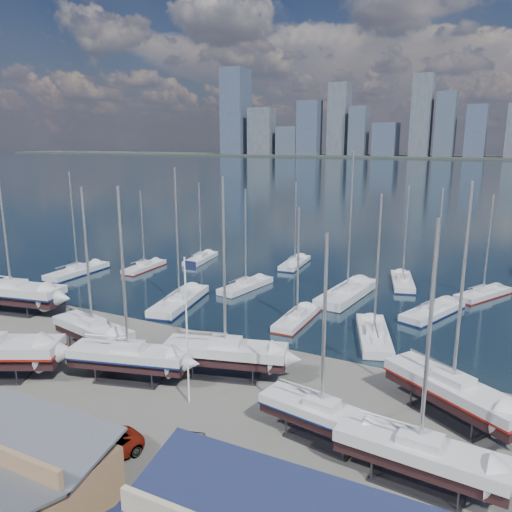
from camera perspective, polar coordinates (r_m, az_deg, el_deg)
The scene contains 27 objects.
ground at distance 42.14m, azimuth -9.89°, elevation -13.81°, with size 1400.00×1400.00×0.00m, color #605E59.
water at distance 341.15m, azimuth 23.26°, elevation 8.77°, with size 1400.00×600.00×0.40m, color #1B2D3E.
far_shore at distance 600.54m, azimuth 25.09°, elevation 10.11°, with size 1400.00×80.00×2.20m, color #2D332D.
skyline at distance 594.74m, azimuth 24.65°, elevation 13.81°, with size 639.14×43.80×107.69m.
sailboat_cradle_0 at distance 62.62m, azimuth -26.14°, elevation -3.75°, with size 12.78×5.73×19.67m.
sailboat_cradle_2 at distance 48.42m, azimuth -18.17°, elevation -8.04°, with size 9.52×4.41×15.07m.
sailboat_cradle_3 at distance 41.96m, azimuth -14.38°, elevation -11.07°, with size 10.03×5.15×15.64m.
sailboat_cradle_4 at distance 41.43m, azimuth -3.51°, elevation -10.92°, with size 10.38×5.34×16.29m.
sailboat_cradle_5 at distance 33.51m, azimuth 7.49°, elevation -17.46°, with size 8.62×3.71×13.68m.
sailboat_cradle_6 at distance 38.06m, azimuth 21.51°, elevation -14.13°, with size 10.15×7.90×16.47m.
sailboat_cradle_7 at distance 31.00m, azimuth 18.16°, elevation -20.62°, with size 9.45×3.35×15.19m.
sailboat_moored_0 at distance 76.68m, azimuth -19.72°, elevation -1.79°, with size 3.04×10.35×15.41m.
sailboat_moored_1 at distance 76.79m, azimuth -12.63°, elevation -1.31°, with size 2.68×8.39×12.41m.
sailboat_moored_2 at distance 80.59m, azimuth -6.32°, elevation -0.38°, with size 3.76×8.96×13.12m.
sailboat_moored_3 at distance 59.56m, azimuth -8.73°, elevation -5.32°, with size 5.32×11.65×16.82m.
sailboat_moored_4 at distance 65.20m, azimuth -1.17°, elevation -3.53°, with size 3.90×9.33×13.67m.
sailboat_moored_5 at distance 77.38m, azimuth 4.45°, elevation -0.92°, with size 3.29×9.20×13.48m.
sailboat_moored_6 at distance 53.85m, azimuth 4.70°, elevation -7.21°, with size 2.54×8.66×12.89m.
sailboat_moored_7 at distance 62.75m, azimuth 10.39°, elevation -4.41°, with size 4.71×12.63×18.64m.
sailboat_moored_8 at distance 69.83m, azimuth 16.38°, elevation -2.96°, with size 4.95×9.70×13.97m.
sailboat_moored_9 at distance 50.32m, azimuth 13.30°, elevation -9.00°, with size 5.82×10.22×14.88m.
sailboat_moored_10 at distance 58.97m, azimuth 19.54°, elevation -6.13°, with size 6.05×10.22×14.76m.
sailboat_moored_11 at distance 67.87m, azimuth 24.50°, elevation -4.08°, with size 6.46×9.00×13.30m.
car_b at distance 34.16m, azimuth -21.50°, elevation -20.16°, with size 1.46×4.20×1.38m, color gray.
car_c at distance 33.41m, azimuth -17.53°, elevation -20.55°, with size 2.44×5.28×1.47m, color gray.
car_d at distance 31.23m, azimuth -9.00°, elevation -22.68°, with size 2.07×5.10×1.48m, color gray.
flagpole at distance 36.10m, azimuth -7.85°, elevation -7.50°, with size 0.98×0.12×11.06m.
Camera 1 is at (23.00, -39.84, 18.88)m, focal length 35.00 mm.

